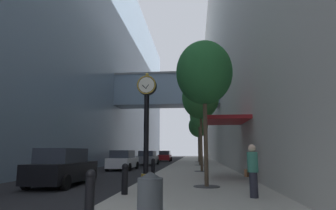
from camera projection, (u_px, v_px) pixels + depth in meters
The scene contains 19 objects.
ground_plane at pixel (171, 165), 30.44m from camera, with size 110.00×110.00×0.00m, color black.
sidewalk_right at pixel (196, 164), 33.12m from camera, with size 5.66×80.00×0.14m, color #9E998E.
building_block_left at pixel (90, 60), 36.81m from camera, with size 21.94×80.00×27.74m.
building_block_right at pixel (251, 44), 34.94m from camera, with size 9.00×80.00×30.46m.
street_clock at pixel (146, 122), 11.58m from camera, with size 0.84×0.55×4.86m.
bollard_nearest at pixel (90, 191), 6.22m from camera, with size 0.23×0.23×1.04m.
bollard_second at pixel (125, 178), 9.30m from camera, with size 0.23×0.23×1.04m.
bollard_fourth at pixel (153, 167), 15.46m from camera, with size 0.23×0.23×1.04m.
street_tree_near at pixel (204, 73), 12.01m from camera, with size 2.48×2.48×6.33m.
street_tree_mid_near at pixel (200, 98), 20.54m from camera, with size 2.79×2.79×7.05m.
street_tree_mid_far at pixel (199, 117), 28.92m from camera, with size 1.99×1.99×6.26m.
street_tree_far at pixel (198, 126), 37.33m from camera, with size 2.66×2.66×6.38m.
trash_bin at pixel (150, 197), 5.45m from camera, with size 0.53×0.53×1.05m.
pedestrian_walking at pixel (253, 169), 8.69m from camera, with size 0.49×0.52×1.67m.
storefront_awning at pixel (224, 121), 15.61m from camera, with size 2.40×3.60×3.30m.
car_black_near at pixel (63, 168), 12.74m from camera, with size 1.93×4.37×1.72m.
car_grey_mid at pixel (148, 158), 31.14m from camera, with size 2.20×4.13×1.61m.
car_red_far at pixel (165, 156), 42.45m from camera, with size 2.04×4.42×1.63m.
car_white_trailing at pixel (123, 160), 23.12m from camera, with size 2.03×4.27×1.65m.
Camera 1 is at (2.75, -4.03, 1.60)m, focal length 28.95 mm.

